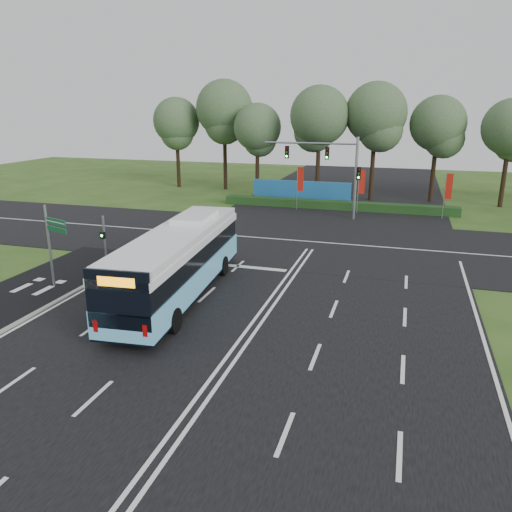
{
  "coord_description": "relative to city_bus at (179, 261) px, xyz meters",
  "views": [
    {
      "loc": [
        6.14,
        -22.43,
        9.42
      ],
      "look_at": [
        -1.23,
        2.0,
        1.74
      ],
      "focal_mm": 35.0,
      "sensor_mm": 36.0,
      "label": 1
    }
  ],
  "objects": [
    {
      "name": "traffic_light_gantry",
      "position": [
        4.77,
        21.03,
        2.77
      ],
      "size": [
        8.41,
        0.28,
        7.0
      ],
      "color": "gray",
      "rests_on": "ground"
    },
    {
      "name": "hedge",
      "position": [
        4.56,
        25.03,
        -1.5
      ],
      "size": [
        22.0,
        1.2,
        0.8
      ],
      "primitive_type": "cube",
      "color": "#183814",
      "rests_on": "ground"
    },
    {
      "name": "city_bus",
      "position": [
        0.0,
        0.0,
        0.0
      ],
      "size": [
        3.83,
        13.3,
        3.77
      ],
      "rotation": [
        0.0,
        0.0,
        0.08
      ],
      "color": "#6BC8F9",
      "rests_on": "ground"
    },
    {
      "name": "eucalyptus_row",
      "position": [
        5.96,
        31.72,
        6.22
      ],
      "size": [
        52.63,
        9.91,
        12.39
      ],
      "color": "black",
      "rests_on": "ground"
    },
    {
      "name": "road_main",
      "position": [
        4.56,
        0.53,
        -1.88
      ],
      "size": [
        20.0,
        120.0,
        0.04
      ],
      "primitive_type": "cube",
      "color": "black",
      "rests_on": "ground"
    },
    {
      "name": "ground",
      "position": [
        4.56,
        0.53,
        -1.9
      ],
      "size": [
        120.0,
        120.0,
        0.0
      ],
      "primitive_type": "plane",
      "color": "#2B4E1A",
      "rests_on": "ground"
    },
    {
      "name": "bike_path",
      "position": [
        -7.94,
        -2.47,
        -1.87
      ],
      "size": [
        5.0,
        18.0,
        0.06
      ],
      "primitive_type": "cube",
      "color": "black",
      "rests_on": "ground"
    },
    {
      "name": "kerb_strip",
      "position": [
        -5.54,
        -2.47,
        -1.84
      ],
      "size": [
        0.25,
        18.0,
        0.12
      ],
      "primitive_type": "cube",
      "color": "gray",
      "rests_on": "ground"
    },
    {
      "name": "blue_hoarding",
      "position": [
        0.56,
        27.53,
        -0.8
      ],
      "size": [
        10.0,
        0.3,
        2.2
      ],
      "primitive_type": "cube",
      "color": "#1D62A1",
      "rests_on": "ground"
    },
    {
      "name": "banner_flag_right",
      "position": [
        14.14,
        23.3,
        0.77
      ],
      "size": [
        0.6,
        0.11,
        4.06
      ],
      "rotation": [
        0.0,
        0.0,
        -0.1
      ],
      "color": "gray",
      "rests_on": "ground"
    },
    {
      "name": "road_cross",
      "position": [
        4.56,
        12.53,
        -1.87
      ],
      "size": [
        120.0,
        14.0,
        0.05
      ],
      "primitive_type": "cube",
      "color": "black",
      "rests_on": "ground"
    },
    {
      "name": "banner_flag_left",
      "position": [
        1.17,
        23.74,
        0.8
      ],
      "size": [
        0.61,
        0.1,
        4.11
      ],
      "rotation": [
        0.0,
        0.0,
        0.08
      ],
      "color": "gray",
      "rests_on": "ground"
    },
    {
      "name": "banner_flag_mid",
      "position": [
        6.79,
        23.87,
        0.74
      ],
      "size": [
        0.59,
        0.1,
        4.01
      ],
      "rotation": [
        0.0,
        0.0,
        0.08
      ],
      "color": "gray",
      "rests_on": "ground"
    },
    {
      "name": "street_sign",
      "position": [
        -6.83,
        -0.79,
        0.91
      ],
      "size": [
        1.67,
        0.66,
        4.51
      ],
      "rotation": [
        0.0,
        0.0,
        -0.34
      ],
      "color": "gray",
      "rests_on": "ground"
    },
    {
      "name": "pedestrian_signal",
      "position": [
        -5.64,
        2.08,
        -0.01
      ],
      "size": [
        0.31,
        0.42,
        3.45
      ],
      "rotation": [
        0.0,
        0.0,
        -0.21
      ],
      "color": "gray",
      "rests_on": "ground"
    }
  ]
}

